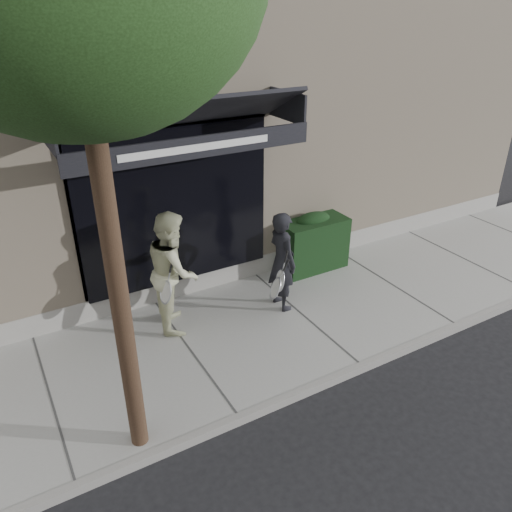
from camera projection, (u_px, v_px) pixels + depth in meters
ground at (300, 319)px, 8.42m from camera, size 80.00×80.00×0.00m
sidewalk at (300, 316)px, 8.39m from camera, size 20.00×3.00×0.12m
curb at (361, 367)px, 7.19m from camera, size 20.00×0.10×0.14m
building_facade at (177, 105)px, 10.98m from camera, size 14.30×8.04×5.64m
hedge at (312, 242)px, 9.57m from camera, size 1.30×0.70×1.14m
pedestrian_front at (282, 261)px, 8.17m from camera, size 0.71×0.90×1.71m
pedestrian_back at (173, 271)px, 7.67m from camera, size 0.99×1.12×1.93m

